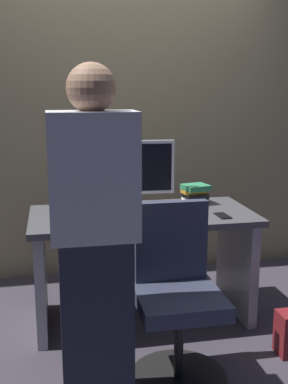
# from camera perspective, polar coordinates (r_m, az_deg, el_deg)

# --- Properties ---
(ground_plane) EXTENTS (9.00, 9.00, 0.00)m
(ground_plane) POSITION_cam_1_polar(r_m,az_deg,el_deg) (3.36, -0.17, -14.75)
(ground_plane) COLOR #3D3842
(wall_back) EXTENTS (6.40, 0.10, 3.00)m
(wall_back) POSITION_cam_1_polar(r_m,az_deg,el_deg) (3.90, -2.82, 11.88)
(wall_back) COLOR #8C7F5B
(wall_back) RESTS_ON ground
(desk) EXTENTS (1.45, 0.69, 0.74)m
(desk) POSITION_cam_1_polar(r_m,az_deg,el_deg) (3.16, -0.18, -6.49)
(desk) COLOR #4C4C51
(desk) RESTS_ON ground
(office_chair) EXTENTS (0.52, 0.52, 0.94)m
(office_chair) POSITION_cam_1_polar(r_m,az_deg,el_deg) (2.57, 3.92, -12.98)
(office_chair) COLOR black
(office_chair) RESTS_ON ground
(person_at_desk) EXTENTS (0.40, 0.24, 1.64)m
(person_at_desk) POSITION_cam_1_polar(r_m,az_deg,el_deg) (2.22, -5.92, -5.72)
(person_at_desk) COLOR #262838
(person_at_desk) RESTS_ON ground
(monitor) EXTENTS (0.54, 0.15, 0.46)m
(monitor) POSITION_cam_1_polar(r_m,az_deg,el_deg) (3.18, -1.16, 2.61)
(monitor) COLOR silver
(monitor) RESTS_ON desk
(keyboard) EXTENTS (0.43, 0.14, 0.02)m
(keyboard) POSITION_cam_1_polar(r_m,az_deg,el_deg) (3.00, -0.33, -2.80)
(keyboard) COLOR white
(keyboard) RESTS_ON desk
(mouse) EXTENTS (0.06, 0.10, 0.03)m
(mouse) POSITION_cam_1_polar(r_m,az_deg,el_deg) (3.07, 4.70, -2.33)
(mouse) COLOR black
(mouse) RESTS_ON desk
(cup_near_keyboard) EXTENTS (0.07, 0.07, 0.09)m
(cup_near_keyboard) POSITION_cam_1_polar(r_m,az_deg,el_deg) (2.92, -7.38, -2.62)
(cup_near_keyboard) COLOR #3372B2
(cup_near_keyboard) RESTS_ON desk
(cup_by_monitor) EXTENTS (0.07, 0.07, 0.10)m
(cup_by_monitor) POSITION_cam_1_polar(r_m,az_deg,el_deg) (3.18, -8.95, -1.33)
(cup_by_monitor) COLOR silver
(cup_by_monitor) RESTS_ON desk
(book_stack) EXTENTS (0.20, 0.19, 0.14)m
(book_stack) POSITION_cam_1_polar(r_m,az_deg,el_deg) (3.35, 6.12, -0.24)
(book_stack) COLOR white
(book_stack) RESTS_ON desk
(cell_phone) EXTENTS (0.08, 0.15, 0.01)m
(cell_phone) POSITION_cam_1_polar(r_m,az_deg,el_deg) (3.05, 9.42, -2.82)
(cell_phone) COLOR black
(cell_phone) RESTS_ON desk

